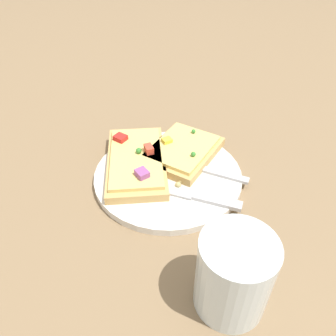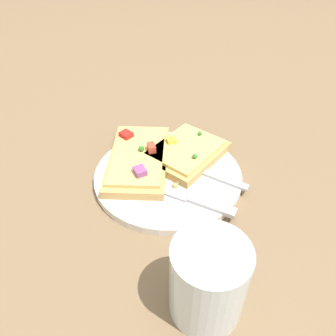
{
  "view_description": "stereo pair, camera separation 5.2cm",
  "coord_description": "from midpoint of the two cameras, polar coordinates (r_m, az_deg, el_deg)",
  "views": [
    {
      "loc": [
        -0.37,
        0.16,
        0.36
      ],
      "look_at": [
        0.0,
        0.0,
        0.02
      ],
      "focal_mm": 35.0,
      "sensor_mm": 36.0,
      "label": 1
    },
    {
      "loc": [
        -0.38,
        0.11,
        0.36
      ],
      "look_at": [
        0.0,
        0.0,
        0.02
      ],
      "focal_mm": 35.0,
      "sensor_mm": 36.0,
      "label": 2
    }
  ],
  "objects": [
    {
      "name": "drinking_glass",
      "position": [
        0.36,
        7.17,
        -18.18
      ],
      "size": [
        0.08,
        0.08,
        0.1
      ],
      "color": "silver",
      "rests_on": "ground"
    },
    {
      "name": "plate",
      "position": [
        0.53,
        -2.8,
        -1.44
      ],
      "size": [
        0.24,
        0.24,
        0.01
      ],
      "color": "silver",
      "rests_on": "ground"
    },
    {
      "name": "ground_plane",
      "position": [
        0.54,
        -2.78,
        -1.92
      ],
      "size": [
        4.0,
        4.0,
        0.0
      ],
      "primitive_type": "plane",
      "color": "#7F6647"
    },
    {
      "name": "pizza_slice_corner",
      "position": [
        0.56,
        -0.14,
        3.01
      ],
      "size": [
        0.16,
        0.17,
        0.03
      ],
      "rotation": [
        0.0,
        0.0,
        5.32
      ],
      "color": "tan",
      "rests_on": "plate"
    },
    {
      "name": "pizza_slice_main",
      "position": [
        0.54,
        -8.3,
        1.24
      ],
      "size": [
        0.2,
        0.15,
        0.03
      ],
      "rotation": [
        0.0,
        0.0,
        2.81
      ],
      "color": "tan",
      "rests_on": "plate"
    },
    {
      "name": "knife",
      "position": [
        0.49,
        0.47,
        -4.66
      ],
      "size": [
        0.14,
        0.15,
        0.01
      ],
      "rotation": [
        0.0,
        0.0,
        7.09
      ],
      "color": "#B7B7BC",
      "rests_on": "plate"
    },
    {
      "name": "fork",
      "position": [
        0.54,
        -0.14,
        0.68
      ],
      "size": [
        0.16,
        0.15,
        0.01
      ],
      "rotation": [
        0.0,
        0.0,
        7.02
      ],
      "color": "#B7B7BC",
      "rests_on": "plate"
    },
    {
      "name": "crumb_scatter",
      "position": [
        0.51,
        -3.79,
        -1.85
      ],
      "size": [
        0.1,
        0.12,
        0.01
      ],
      "color": "tan",
      "rests_on": "plate"
    }
  ]
}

